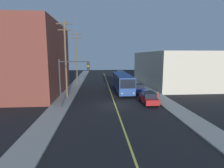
# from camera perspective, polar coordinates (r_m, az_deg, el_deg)

# --- Properties ---
(ground_plane) EXTENTS (120.00, 120.00, 0.00)m
(ground_plane) POSITION_cam_1_polar(r_m,az_deg,el_deg) (23.91, 1.06, -6.82)
(ground_plane) COLOR black
(sidewalk_left) EXTENTS (2.50, 90.00, 0.15)m
(sidewalk_left) POSITION_cam_1_polar(r_m,az_deg,el_deg) (33.89, -12.94, -2.18)
(sidewalk_left) COLOR gray
(sidewalk_left) RESTS_ON ground
(sidewalk_right) EXTENTS (2.50, 90.00, 0.15)m
(sidewalk_right) POSITION_cam_1_polar(r_m,az_deg,el_deg) (34.84, 11.38, -1.82)
(sidewalk_right) COLOR gray
(sidewalk_right) RESTS_ON ground
(lane_stripe_center) EXTENTS (0.16, 60.00, 0.01)m
(lane_stripe_center) POSITION_cam_1_polar(r_m,az_deg,el_deg) (38.52, -1.12, -0.72)
(lane_stripe_center) COLOR #D8CC4C
(lane_stripe_center) RESTS_ON ground
(building_left_brick) EXTENTS (10.00, 16.12, 11.89)m
(building_left_brick) POSITION_cam_1_polar(r_m,az_deg,el_deg) (32.95, -24.69, 7.19)
(building_left_brick) COLOR brown
(building_left_brick) RESTS_ON ground
(building_right_warehouse) EXTENTS (12.00, 23.17, 7.38)m
(building_right_warehouse) POSITION_cam_1_polar(r_m,az_deg,el_deg) (43.56, 18.15, 4.85)
(building_right_warehouse) COLOR beige
(building_right_warehouse) RESTS_ON ground
(city_bus) EXTENTS (2.60, 12.17, 3.20)m
(city_bus) POSITION_cam_1_polar(r_m,az_deg,el_deg) (32.74, 3.33, 0.74)
(city_bus) COLOR navy
(city_bus) RESTS_ON ground
(parked_car_red) EXTENTS (1.87, 4.42, 1.62)m
(parked_car_red) POSITION_cam_1_polar(r_m,az_deg,el_deg) (24.95, 11.66, -4.34)
(parked_car_red) COLOR maroon
(parked_car_red) RESTS_ON ground
(parked_car_blue) EXTENTS (1.93, 4.45, 1.62)m
(parked_car_blue) POSITION_cam_1_polar(r_m,az_deg,el_deg) (31.71, 8.40, -1.40)
(parked_car_blue) COLOR navy
(parked_car_blue) RESTS_ON ground
(utility_pole_near) EXTENTS (2.40, 0.28, 11.71)m
(utility_pole_near) POSITION_cam_1_polar(r_m,az_deg,el_deg) (28.40, -14.70, 8.75)
(utility_pole_near) COLOR brown
(utility_pole_near) RESTS_ON sidewalk_left
(utility_pole_mid) EXTENTS (2.40, 0.28, 11.72)m
(utility_pole_mid) POSITION_cam_1_polar(r_m,az_deg,el_deg) (40.84, -11.34, 8.88)
(utility_pole_mid) COLOR brown
(utility_pole_mid) RESTS_ON sidewalk_left
(traffic_signal_left_corner) EXTENTS (3.75, 0.48, 6.00)m
(traffic_signal_left_corner) POSITION_cam_1_polar(r_m,az_deg,el_deg) (22.43, -12.61, 3.11)
(traffic_signal_left_corner) COLOR #2D2D33
(traffic_signal_left_corner) RESTS_ON sidewalk_left
(fire_hydrant) EXTENTS (0.44, 0.26, 0.84)m
(fire_hydrant) POSITION_cam_1_polar(r_m,az_deg,el_deg) (28.21, 14.43, -3.43)
(fire_hydrant) COLOR red
(fire_hydrant) RESTS_ON sidewalk_right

